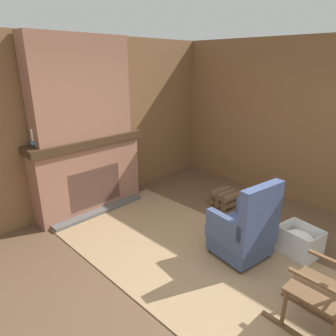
{
  "coord_description": "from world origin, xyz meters",
  "views": [
    {
      "loc": [
        1.54,
        -2.27,
        2.3
      ],
      "look_at": [
        -1.22,
        0.51,
        0.9
      ],
      "focal_mm": 32.0,
      "sensor_mm": 36.0,
      "label": 1
    }
  ],
  "objects_px": {
    "armchair": "(244,231)",
    "oil_lamp_vase": "(34,140)",
    "firewood_stack": "(225,198)",
    "storage_case": "(109,129)",
    "laundry_basket": "(299,241)",
    "rocking_chair": "(327,293)"
  },
  "relations": [
    {
      "from": "armchair",
      "to": "firewood_stack",
      "type": "distance_m",
      "value": 1.47
    },
    {
      "from": "firewood_stack",
      "to": "oil_lamp_vase",
      "type": "bearing_deg",
      "value": -122.46
    },
    {
      "from": "laundry_basket",
      "to": "oil_lamp_vase",
      "type": "distance_m",
      "value": 3.71
    },
    {
      "from": "armchair",
      "to": "rocking_chair",
      "type": "height_order",
      "value": "rocking_chair"
    },
    {
      "from": "firewood_stack",
      "to": "storage_case",
      "type": "height_order",
      "value": "storage_case"
    },
    {
      "from": "laundry_basket",
      "to": "storage_case",
      "type": "height_order",
      "value": "storage_case"
    },
    {
      "from": "laundry_basket",
      "to": "oil_lamp_vase",
      "type": "bearing_deg",
      "value": -147.04
    },
    {
      "from": "laundry_basket",
      "to": "oil_lamp_vase",
      "type": "relative_size",
      "value": 2.18
    },
    {
      "from": "laundry_basket",
      "to": "storage_case",
      "type": "distance_m",
      "value": 3.24
    },
    {
      "from": "oil_lamp_vase",
      "to": "laundry_basket",
      "type": "bearing_deg",
      "value": 32.96
    },
    {
      "from": "oil_lamp_vase",
      "to": "armchair",
      "type": "bearing_deg",
      "value": 28.22
    },
    {
      "from": "armchair",
      "to": "oil_lamp_vase",
      "type": "distance_m",
      "value": 3.0
    },
    {
      "from": "armchair",
      "to": "storage_case",
      "type": "distance_m",
      "value": 2.67
    },
    {
      "from": "storage_case",
      "to": "rocking_chair",
      "type": "bearing_deg",
      "value": -5.48
    },
    {
      "from": "firewood_stack",
      "to": "storage_case",
      "type": "distance_m",
      "value": 2.25
    },
    {
      "from": "laundry_basket",
      "to": "firewood_stack",
      "type": "bearing_deg",
      "value": 161.38
    },
    {
      "from": "armchair",
      "to": "laundry_basket",
      "type": "xyz_separation_m",
      "value": [
        0.45,
        0.58,
        -0.2
      ]
    },
    {
      "from": "rocking_chair",
      "to": "oil_lamp_vase",
      "type": "distance_m",
      "value": 3.8
    },
    {
      "from": "oil_lamp_vase",
      "to": "storage_case",
      "type": "relative_size",
      "value": 1.06
    },
    {
      "from": "rocking_chair",
      "to": "armchair",
      "type": "bearing_deg",
      "value": -21.0
    },
    {
      "from": "armchair",
      "to": "rocking_chair",
      "type": "distance_m",
      "value": 1.18
    },
    {
      "from": "armchair",
      "to": "laundry_basket",
      "type": "bearing_deg",
      "value": -119.21
    }
  ]
}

